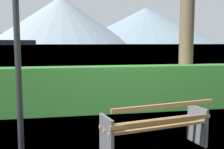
{
  "coord_description": "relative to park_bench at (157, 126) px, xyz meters",
  "views": [
    {
      "loc": [
        -1.53,
        -4.23,
        1.81
      ],
      "look_at": [
        0.0,
        3.87,
        0.85
      ],
      "focal_mm": 43.5,
      "sensor_mm": 36.0,
      "label": 1
    }
  ],
  "objects": [
    {
      "name": "park_bench",
      "position": [
        0.0,
        0.0,
        0.0
      ],
      "size": [
        1.92,
        0.92,
        0.87
      ],
      "color": "olive",
      "rests_on": "ground_plane"
    },
    {
      "name": "distant_hills",
      "position": [
        -43.48,
        574.07,
        41.59
      ],
      "size": [
        799.19,
        383.2,
        89.34
      ],
      "color": "slate",
      "rests_on": "ground_plane"
    },
    {
      "name": "hedge_row",
      "position": [
        -0.01,
        2.79,
        0.17
      ],
      "size": [
        8.73,
        0.63,
        1.21
      ],
      "primitive_type": "cube",
      "color": "#2D6B28",
      "rests_on": "ground_plane"
    },
    {
      "name": "water_surface",
      "position": [
        -0.01,
        308.15,
        -0.43
      ],
      "size": [
        620.0,
        620.0,
        0.0
      ],
      "primitive_type": "plane",
      "color": "#7A99A8",
      "rests_on": "ground_plane"
    }
  ]
}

